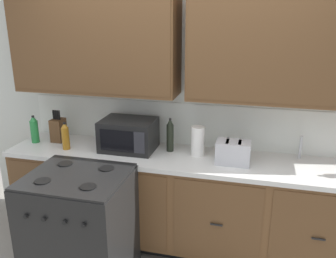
% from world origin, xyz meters
% --- Properties ---
extents(wall_unit, '(4.28, 0.40, 2.43)m').
position_xyz_m(wall_unit, '(0.00, 0.50, 1.65)').
color(wall_unit, silver).
rests_on(wall_unit, ground_plane).
extents(counter_run, '(3.11, 0.64, 0.91)m').
position_xyz_m(counter_run, '(0.00, 0.30, 0.47)').
color(counter_run, black).
rests_on(counter_run, ground_plane).
extents(stove_range, '(0.76, 0.68, 0.95)m').
position_xyz_m(stove_range, '(-0.65, -0.33, 0.47)').
color(stove_range, black).
rests_on(stove_range, ground_plane).
extents(microwave, '(0.48, 0.37, 0.28)m').
position_xyz_m(microwave, '(-0.48, 0.35, 1.05)').
color(microwave, black).
rests_on(microwave, counter_run).
extents(toaster, '(0.28, 0.18, 0.19)m').
position_xyz_m(toaster, '(0.47, 0.26, 1.01)').
color(toaster, '#B7B7BC').
rests_on(toaster, counter_run).
extents(knife_block, '(0.11, 0.14, 0.31)m').
position_xyz_m(knife_block, '(-1.22, 0.39, 1.03)').
color(knife_block, '#52361E').
rests_on(knife_block, counter_run).
extents(sink_faucet, '(0.02, 0.02, 0.20)m').
position_xyz_m(sink_faucet, '(1.01, 0.51, 1.01)').
color(sink_faucet, '#B2B5BA').
rests_on(sink_faucet, counter_run).
extents(paper_towel_roll, '(0.12, 0.12, 0.26)m').
position_xyz_m(paper_towel_roll, '(0.15, 0.36, 1.04)').
color(paper_towel_roll, white).
rests_on(paper_towel_roll, counter_run).
extents(bottle_amber, '(0.07, 0.07, 0.26)m').
position_xyz_m(bottle_amber, '(-1.04, 0.21, 1.04)').
color(bottle_amber, '#9E6619').
rests_on(bottle_amber, counter_run).
extents(bottle_green, '(0.08, 0.08, 0.27)m').
position_xyz_m(bottle_green, '(-1.42, 0.30, 1.04)').
color(bottle_green, '#237A38').
rests_on(bottle_green, counter_run).
extents(bottle_dark, '(0.06, 0.06, 0.31)m').
position_xyz_m(bottle_dark, '(-0.10, 0.40, 1.06)').
color(bottle_dark, black).
rests_on(bottle_dark, counter_run).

